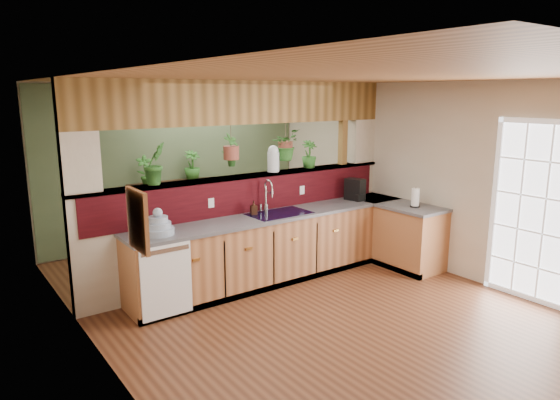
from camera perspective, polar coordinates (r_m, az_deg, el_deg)
ground at (r=5.95m, az=3.55°, el=-12.14°), size 4.60×7.00×0.01m
ceiling at (r=5.43m, az=3.91°, el=13.77°), size 4.60×7.00×0.01m
wall_back at (r=8.50m, az=-11.53°, el=4.12°), size 4.60×0.02×2.60m
wall_left at (r=4.48m, az=-19.63°, el=-3.32°), size 0.02×7.00×2.60m
wall_right at (r=7.21m, az=17.96°, el=2.40°), size 0.02×7.00×2.60m
pass_through_partition at (r=6.65m, az=-3.51°, el=1.25°), size 4.60×0.21×2.60m
pass_through_ledge at (r=6.61m, az=-3.75°, el=2.75°), size 4.60×0.21×0.04m
header_beam at (r=6.53m, az=-3.87°, el=11.05°), size 4.60×0.15×0.55m
sage_backwall at (r=8.48m, az=-11.47°, el=4.11°), size 4.55×0.02×2.55m
countertop at (r=6.92m, az=4.39°, el=-4.67°), size 4.14×1.52×0.90m
dishwasher at (r=5.59m, az=-12.84°, el=-8.99°), size 0.58×0.03×0.82m
navy_sink at (r=6.55m, az=-0.09°, el=-2.21°), size 0.82×0.50×0.18m
french_door at (r=6.57m, az=26.81°, el=-1.44°), size 0.06×1.02×2.16m
framed_print at (r=3.69m, az=-15.92°, el=-2.28°), size 0.04×0.35×0.45m
faucet at (r=6.56m, az=-1.48°, el=0.62°), size 0.19×0.19×0.44m
dish_stack at (r=5.70m, az=-13.73°, el=-2.94°), size 0.35×0.35×0.31m
soap_dispenser at (r=6.46m, az=-3.03°, el=-0.91°), size 0.10×0.10×0.18m
coffee_maker at (r=7.41m, az=8.62°, el=1.10°), size 0.17×0.29×0.32m
paper_towel at (r=7.13m, az=15.20°, el=0.23°), size 0.13×0.13×0.28m
glass_jar at (r=6.81m, az=-0.77°, el=4.76°), size 0.16×0.16×0.36m
ledge_plant_left at (r=6.00m, az=-14.10°, el=4.07°), size 0.32×0.29×0.50m
ledge_plant_right at (r=7.19m, az=3.34°, el=5.25°), size 0.25×0.25×0.40m
hanging_plant_a at (r=6.42m, az=-5.63°, el=6.93°), size 0.26×0.22×0.55m
hanging_plant_b at (r=6.90m, az=0.63°, el=7.87°), size 0.48×0.45×0.55m
shelving_console at (r=8.37m, az=-11.42°, el=-1.58°), size 1.69×0.76×1.09m
shelf_plant_a at (r=8.01m, az=-15.22°, el=3.31°), size 0.29×0.24×0.47m
shelf_plant_b at (r=8.33m, az=-10.01°, el=3.93°), size 0.28×0.28×0.48m
floor_plant at (r=8.11m, az=0.94°, el=-2.40°), size 0.90×0.84×0.83m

